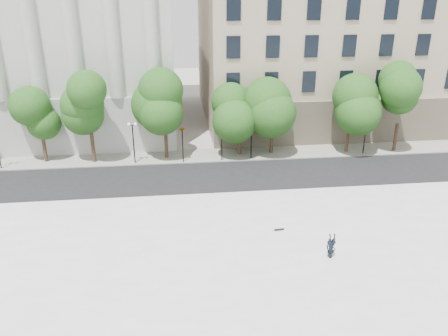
{
  "coord_description": "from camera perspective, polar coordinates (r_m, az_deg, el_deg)",
  "views": [
    {
      "loc": [
        -1.97,
        -18.42,
        15.91
      ],
      "look_at": [
        1.26,
        10.0,
        4.28
      ],
      "focal_mm": 35.0,
      "sensor_mm": 36.0,
      "label": 1
    }
  ],
  "objects": [
    {
      "name": "far_sidewalk",
      "position": [
        45.33,
        -3.58,
        1.61
      ],
      "size": [
        60.0,
        4.0,
        0.12
      ],
      "primitive_type": "cube",
      "color": "#A2A095",
      "rests_on": "ground"
    },
    {
      "name": "lamp_posts",
      "position": [
        43.06,
        -3.88,
        4.52
      ],
      "size": [
        37.11,
        0.28,
        4.43
      ],
      "color": "black",
      "rests_on": "ground"
    },
    {
      "name": "skateboard",
      "position": [
        30.93,
        7.22,
        -7.98
      ],
      "size": [
        0.72,
        0.26,
        0.07
      ],
      "primitive_type": "cube",
      "rotation": [
        0.0,
        0.0,
        0.11
      ],
      "color": "black",
      "rests_on": "plaza"
    },
    {
      "name": "plaza",
      "position": [
        26.62,
        -1.02,
        -13.98
      ],
      "size": [
        44.0,
        22.0,
        0.45
      ],
      "primitive_type": "cube",
      "color": "white",
      "rests_on": "ground"
    },
    {
      "name": "building_west",
      "position": [
        59.02,
        -22.32,
        17.65
      ],
      "size": [
        31.5,
        27.65,
        25.6
      ],
      "color": "#B6B7B2",
      "rests_on": "ground"
    },
    {
      "name": "traffic_light_east",
      "position": [
        42.76,
        -0.3,
        5.41
      ],
      "size": [
        0.85,
        1.58,
        4.13
      ],
      "color": "black",
      "rests_on": "ground"
    },
    {
      "name": "person_lying",
      "position": [
        28.52,
        13.72,
        -10.89
      ],
      "size": [
        0.62,
        1.66,
        0.45
      ],
      "primitive_type": "imported",
      "rotation": [
        -1.54,
        0.0,
        -0.02
      ],
      "color": "black",
      "rests_on": "plaza"
    },
    {
      "name": "building_east",
      "position": [
        61.58,
        15.12,
        16.97
      ],
      "size": [
        36.0,
        26.15,
        23.0
      ],
      "color": "tan",
      "rests_on": "ground"
    },
    {
      "name": "ground",
      "position": [
        24.42,
        -0.3,
        -18.54
      ],
      "size": [
        160.0,
        160.0,
        0.0
      ],
      "primitive_type": "plane",
      "color": "#AEACA4",
      "rests_on": "ground"
    },
    {
      "name": "street_trees",
      "position": [
        43.59,
        -1.21,
        7.66
      ],
      "size": [
        47.05,
        5.06,
        7.81
      ],
      "color": "#382619",
      "rests_on": "ground"
    },
    {
      "name": "traffic_light_west",
      "position": [
        42.5,
        -5.5,
        5.39
      ],
      "size": [
        0.86,
        1.89,
        4.25
      ],
      "color": "black",
      "rests_on": "ground"
    },
    {
      "name": "street",
      "position": [
        39.79,
        -3.1,
        -1.46
      ],
      "size": [
        60.0,
        8.0,
        0.02
      ],
      "primitive_type": "cube",
      "color": "black",
      "rests_on": "ground"
    }
  ]
}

